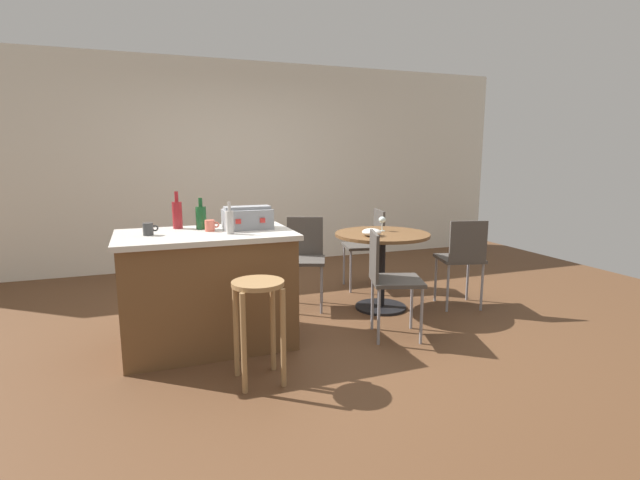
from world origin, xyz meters
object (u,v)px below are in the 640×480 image
(folding_chair_far, at_px, (388,275))
(bottle_1, at_px, (201,217))
(folding_chair_near, at_px, (304,254))
(wine_glass, at_px, (382,220))
(dining_table, at_px, (382,251))
(bottle_0, at_px, (177,214))
(kitchen_island, at_px, (208,289))
(folding_chair_right, at_px, (368,242))
(wooden_stool, at_px, (258,309))
(folding_chair_left, at_px, (462,256))
(serving_bowl, at_px, (372,232))
(bottle_2, at_px, (230,222))
(cup_0, at_px, (210,226))
(cup_1, at_px, (148,229))
(toolbox, at_px, (247,218))

(folding_chair_far, distance_m, bottle_1, 1.58)
(folding_chair_near, distance_m, wine_glass, 0.83)
(dining_table, relative_size, bottle_0, 3.03)
(kitchen_island, distance_m, folding_chair_right, 2.17)
(wooden_stool, height_order, dining_table, dining_table)
(bottle_0, bearing_deg, folding_chair_left, -4.79)
(folding_chair_near, distance_m, folding_chair_left, 1.53)
(bottle_0, bearing_deg, bottle_1, -29.85)
(serving_bowl, bearing_deg, folding_chair_left, -9.55)
(bottle_2, height_order, cup_0, bottle_2)
(bottle_2, height_order, cup_1, bottle_2)
(folding_chair_far, distance_m, cup_1, 1.89)
(serving_bowl, bearing_deg, bottle_0, 177.76)
(kitchen_island, relative_size, wine_glass, 9.21)
(kitchen_island, height_order, wooden_stool, kitchen_island)
(wooden_stool, bearing_deg, folding_chair_far, 18.97)
(wine_glass, bearing_deg, folding_chair_right, 75.47)
(folding_chair_right, xyz_separation_m, cup_1, (-2.31, -1.03, 0.42))
(cup_0, bearing_deg, cup_1, -175.76)
(bottle_1, bearing_deg, cup_0, -69.54)
(bottle_0, bearing_deg, toolbox, -22.87)
(wooden_stool, xyz_separation_m, cup_0, (-0.18, 0.80, 0.44))
(folding_chair_near, relative_size, wine_glass, 6.11)
(wooden_stool, height_order, folding_chair_near, folding_chair_near)
(cup_1, height_order, serving_bowl, cup_1)
(bottle_0, xyz_separation_m, serving_bowl, (1.71, -0.07, -0.23))
(folding_chair_near, distance_m, bottle_0, 1.36)
(folding_chair_far, xyz_separation_m, folding_chair_right, (0.51, 1.39, 0.01))
(folding_chair_near, distance_m, serving_bowl, 0.73)
(toolbox, bearing_deg, folding_chair_far, -21.13)
(dining_table, bearing_deg, wine_glass, 63.85)
(folding_chair_far, relative_size, serving_bowl, 4.87)
(bottle_2, height_order, serving_bowl, bottle_2)
(toolbox, xyz_separation_m, bottle_2, (-0.17, -0.19, 0.01))
(kitchen_island, xyz_separation_m, dining_table, (1.70, 0.32, 0.12))
(folding_chair_far, height_order, cup_1, cup_1)
(bottle_2, distance_m, cup_1, 0.59)
(folding_chair_far, xyz_separation_m, folding_chair_left, (1.03, 0.41, 0.00))
(wooden_stool, xyz_separation_m, folding_chair_right, (1.68, 1.79, 0.03))
(folding_chair_far, bearing_deg, folding_chair_right, 69.97)
(toolbox, bearing_deg, cup_1, -176.22)
(dining_table, relative_size, cup_0, 8.07)
(kitchen_island, distance_m, bottle_1, 0.57)
(wooden_stool, relative_size, wine_glass, 4.78)
(kitchen_island, height_order, folding_chair_far, kitchen_island)
(folding_chair_right, bearing_deg, cup_1, -155.98)
(kitchen_island, bearing_deg, folding_chair_far, -14.09)
(folding_chair_left, relative_size, cup_1, 7.95)
(cup_1, bearing_deg, kitchen_island, -1.23)
(folding_chair_left, bearing_deg, bottle_0, 175.21)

